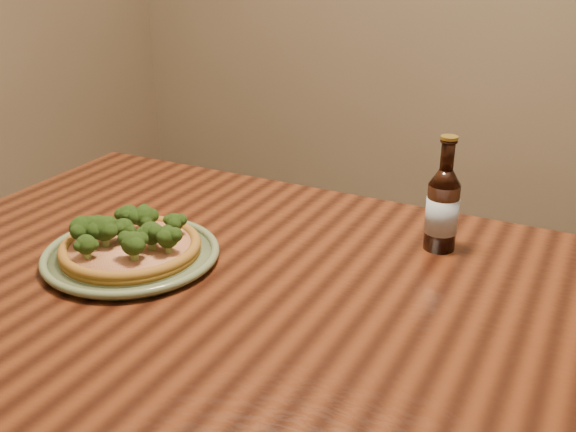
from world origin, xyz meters
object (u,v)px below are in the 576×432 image
at_px(plate, 131,254).
at_px(beer_bottle, 442,208).
at_px(table, 342,372).
at_px(pizza, 129,243).

relative_size(plate, beer_bottle, 1.46).
distance_m(table, plate, 0.40).
distance_m(plate, beer_bottle, 0.53).
bearing_deg(pizza, beer_bottle, 31.96).
bearing_deg(plate, table, -0.96).
relative_size(table, pizza, 6.90).
xyz_separation_m(plate, beer_bottle, (0.44, 0.28, 0.06)).
distance_m(table, pizza, 0.41).
height_order(plate, pizza, pizza).
height_order(pizza, beer_bottle, beer_bottle).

